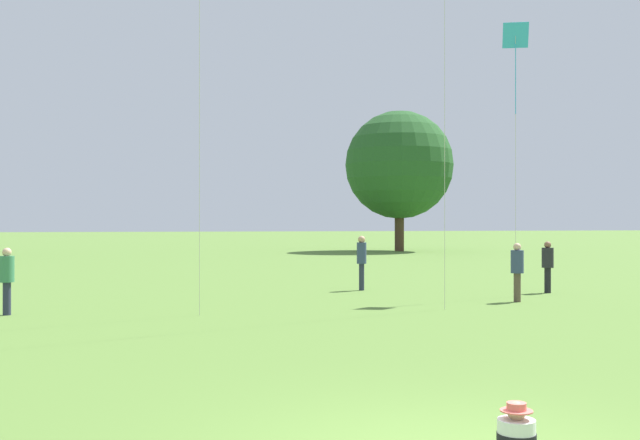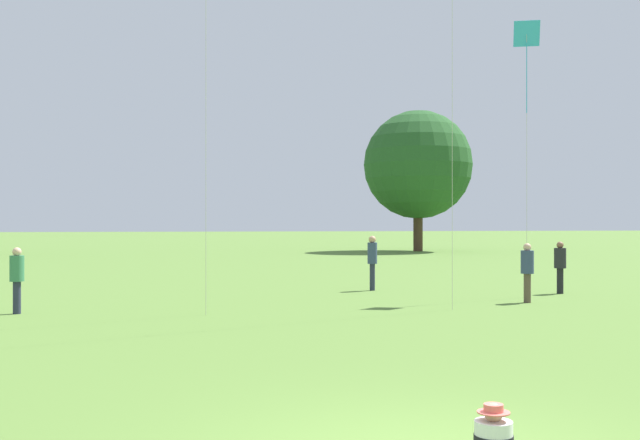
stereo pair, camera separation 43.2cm
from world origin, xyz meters
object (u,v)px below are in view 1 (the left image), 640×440
(person_standing_4, at_px, (517,267))
(kite_4, at_px, (516,48))
(distant_tree_0, at_px, (399,165))
(person_standing_1, at_px, (548,262))
(person_standing_2, at_px, (362,257))
(person_standing_5, at_px, (7,275))

(person_standing_4, height_order, kite_4, kite_4)
(kite_4, xyz_separation_m, distant_tree_0, (6.80, 32.08, -0.95))
(person_standing_1, height_order, person_standing_4, person_standing_4)
(person_standing_4, distance_m, kite_4, 6.47)
(person_standing_1, distance_m, kite_4, 6.53)
(kite_4, distance_m, distant_tree_0, 32.81)
(person_standing_2, distance_m, kite_4, 7.83)
(distant_tree_0, bearing_deg, person_standing_4, -102.53)
(person_standing_1, height_order, kite_4, kite_4)
(distant_tree_0, bearing_deg, person_standing_2, -110.06)
(person_standing_2, relative_size, kite_4, 0.22)
(person_standing_2, height_order, person_standing_4, person_standing_2)
(person_standing_4, height_order, person_standing_5, person_standing_4)
(person_standing_2, xyz_separation_m, person_standing_4, (3.26, -4.14, -0.10))
(person_standing_2, distance_m, person_standing_5, 10.66)
(person_standing_2, height_order, kite_4, kite_4)
(person_standing_1, distance_m, person_standing_2, 5.71)
(person_standing_1, bearing_deg, person_standing_5, -34.31)
(person_standing_5, bearing_deg, person_standing_4, -84.64)
(person_standing_2, bearing_deg, person_standing_1, -79.58)
(person_standing_1, bearing_deg, distant_tree_0, -142.83)
(kite_4, bearing_deg, person_standing_1, -86.51)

